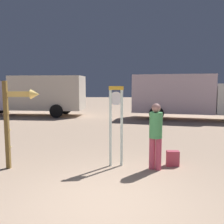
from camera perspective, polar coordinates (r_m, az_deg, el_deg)
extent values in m
plane|color=tan|center=(4.72, -2.30, -21.24)|extent=(80.00, 80.00, 0.00)
cylinder|color=white|center=(6.41, -0.38, -3.98)|extent=(0.07, 0.07, 2.07)
cylinder|color=white|center=(6.44, 2.33, -3.92)|extent=(0.07, 0.07, 2.07)
cube|color=gold|center=(6.32, 1.00, 5.78)|extent=(0.39, 0.13, 0.10)
cylinder|color=white|center=(6.36, 0.96, 3.28)|extent=(0.36, 0.08, 0.35)
cube|color=black|center=(6.38, 0.93, 3.30)|extent=(0.03, 0.02, 0.08)
cube|color=black|center=(6.38, 0.93, 3.30)|extent=(0.12, 0.03, 0.10)
cube|color=brown|center=(6.78, -23.96, -2.95)|extent=(0.10, 0.10, 2.31)
cube|color=#FDCE62|center=(6.56, -21.40, 4.01)|extent=(0.62, 0.06, 0.14)
cone|color=#FDCE62|center=(6.41, -17.98, 4.10)|extent=(0.22, 0.25, 0.25)
sphere|color=#FFE589|center=(6.85, -23.12, -7.73)|extent=(0.04, 0.04, 0.04)
sphere|color=#FDE285|center=(6.76, -23.29, -3.93)|extent=(0.04, 0.04, 0.04)
sphere|color=#FCDD90|center=(6.70, -23.47, -0.04)|extent=(0.04, 0.04, 0.04)
sphere|color=#FEEB8C|center=(6.67, -23.65, 3.90)|extent=(0.04, 0.04, 0.04)
cylinder|color=#C3445E|center=(6.40, 9.60, -9.75)|extent=(0.16, 0.16, 0.84)
cylinder|color=#C3445E|center=(6.36, 11.07, -9.87)|extent=(0.16, 0.16, 0.84)
cylinder|color=#499C59|center=(6.21, 10.47, -3.13)|extent=(0.33, 0.33, 0.66)
sphere|color=#A06E67|center=(6.16, 10.56, 0.99)|extent=(0.23, 0.23, 0.23)
cube|color=#BA4255|center=(6.81, 14.37, -10.72)|extent=(0.33, 0.19, 0.41)
cube|color=#AA3358|center=(6.94, 14.13, -10.93)|extent=(0.23, 0.04, 0.18)
cube|color=silver|center=(15.94, 14.34, 4.30)|extent=(5.37, 3.27, 2.42)
cylinder|color=black|center=(14.98, 10.64, -0.38)|extent=(0.93, 0.46, 0.90)
cylinder|color=black|center=(17.14, 11.17, 0.45)|extent=(0.93, 0.46, 0.90)
cube|color=beige|center=(17.86, -15.11, 4.47)|extent=(5.26, 2.53, 2.41)
cube|color=#BCB3CD|center=(19.43, -25.08, 3.70)|extent=(2.14, 2.17, 2.05)
cylinder|color=black|center=(20.80, -25.19, 0.99)|extent=(0.92, 0.32, 0.90)
cylinder|color=black|center=(18.65, -11.07, 0.93)|extent=(0.92, 0.32, 0.90)
cylinder|color=black|center=(16.60, -13.20, 0.22)|extent=(0.92, 0.32, 0.90)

